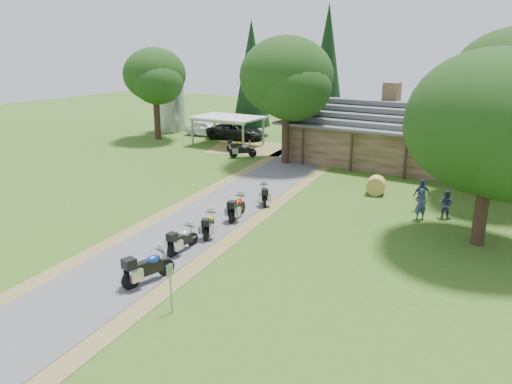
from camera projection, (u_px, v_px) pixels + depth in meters
The scene contains 25 objects.
ground at pixel (145, 256), 22.39m from camera, with size 120.00×120.00×0.00m, color #375819.
driveway at pixel (193, 227), 25.90m from camera, with size 46.00×46.00×0.00m, color #4F4F52.
lodge at pixel (423, 135), 38.15m from camera, with size 21.40×9.40×4.90m, color #4F3D29, non-canonical shape.
silo at pixel (170, 102), 53.52m from camera, with size 3.10×3.10×6.29m, color gray.
carport at pixel (228, 131), 46.33m from camera, with size 6.20×4.14×2.69m, color silver, non-canonical shape.
car_white_sedan at pixel (207, 127), 51.18m from camera, with size 5.78×2.44×1.93m, color white.
car_dark_suv at pixel (236, 127), 49.41m from camera, with size 6.23×2.65×2.39m, color black.
motorcycle_row_a at pixel (148, 266), 19.77m from camera, with size 2.12×0.69×1.45m, color navy, non-canonical shape.
motorcycle_row_b at pixel (183, 238), 22.78m from camera, with size 1.88×0.61×1.28m, color #AAABB2, non-canonical shape.
motorcycle_row_c at pixel (209, 223), 24.69m from camera, with size 1.83×0.60×1.25m, color #E8D500, non-canonical shape.
motorcycle_row_d at pixel (237, 206), 27.07m from camera, with size 2.00×0.65×1.37m, color red, non-canonical shape.
motorcycle_row_e at pixel (264, 193), 29.60m from camera, with size 1.82×0.59×1.24m, color black, non-canonical shape.
motorcycle_carport_a at pixel (237, 145), 43.92m from camera, with size 1.71×0.56×1.17m, color gold, non-canonical shape.
motorcycle_carport_b at pixel (243, 149), 41.57m from camera, with size 2.02×0.66×1.38m, color slate, non-canonical shape.
person_a at pixel (421, 201), 26.84m from camera, with size 0.58×0.42×2.04m, color #333E5E.
person_b at pixel (446, 201), 27.10m from camera, with size 0.53×0.38×1.86m, color #333E5E.
person_c at pixel (422, 192), 28.34m from camera, with size 0.61×0.44×2.14m, color #333E5E.
hay_bale at pixel (376, 185), 31.43m from camera, with size 1.15×1.15×1.06m, color olive.
sign_post at pixel (171, 289), 17.47m from camera, with size 0.34×0.06×1.88m, color gray, non-canonical shape.
oak_lodge_left at pixel (286, 94), 38.26m from camera, with size 7.18×7.18×10.88m, color #143510, non-canonical shape.
oak_lodge_right at pixel (511, 105), 29.34m from camera, with size 7.27×7.27×11.39m, color #143510, non-canonical shape.
oak_driveway at pixel (490, 147), 22.46m from camera, with size 7.68×7.68×9.41m, color #143510, non-canonical shape.
oak_silo at pixel (155, 87), 48.32m from camera, with size 6.01×6.01×10.15m, color #143510, non-canonical shape.
cedar_near at pixel (327, 78), 43.90m from camera, with size 3.74×3.74×12.53m, color black.
cedar_far at pixel (251, 79), 50.15m from camera, with size 3.84×3.84×11.47m, color black.
Camera 1 is at (15.15, -14.85, 9.20)m, focal length 35.00 mm.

